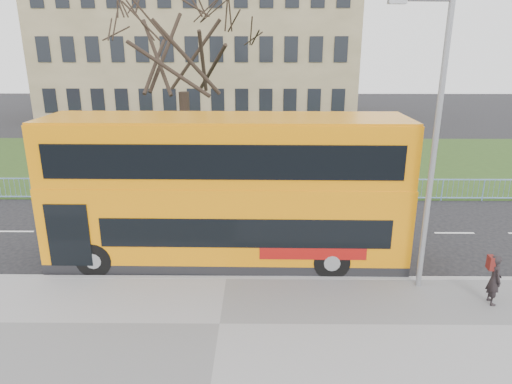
# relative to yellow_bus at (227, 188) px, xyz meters

# --- Properties ---
(ground) EXTENTS (120.00, 120.00, 0.00)m
(ground) POSITION_rel_yellow_bus_xyz_m (0.05, 0.01, -2.69)
(ground) COLOR black
(ground) RESTS_ON ground
(kerb) EXTENTS (80.00, 0.20, 0.14)m
(kerb) POSITION_rel_yellow_bus_xyz_m (0.05, -1.54, -2.62)
(kerb) COLOR gray
(kerb) RESTS_ON ground
(grass_verge) EXTENTS (80.00, 15.40, 0.08)m
(grass_verge) POSITION_rel_yellow_bus_xyz_m (0.05, 14.31, -2.65)
(grass_verge) COLOR #243B15
(grass_verge) RESTS_ON ground
(guard_railing) EXTENTS (40.00, 0.12, 1.10)m
(guard_railing) POSITION_rel_yellow_bus_xyz_m (0.05, 6.61, -2.14)
(guard_railing) COLOR #7CA5DD
(guard_railing) RESTS_ON ground
(bare_tree) EXTENTS (8.09, 8.09, 11.55)m
(bare_tree) POSITION_rel_yellow_bus_xyz_m (-2.95, 10.01, 3.17)
(bare_tree) COLOR black
(bare_tree) RESTS_ON grass_verge
(civic_building) EXTENTS (30.00, 15.00, 14.00)m
(civic_building) POSITION_rel_yellow_bus_xyz_m (-4.95, 35.01, 4.31)
(civic_building) COLOR #776A4C
(civic_building) RESTS_ON ground
(yellow_bus) EXTENTS (11.98, 3.00, 5.01)m
(yellow_bus) POSITION_rel_yellow_bus_xyz_m (0.00, 0.00, 0.00)
(yellow_bus) COLOR orange
(yellow_bus) RESTS_ON ground
(pedestrian) EXTENTS (0.39, 0.57, 1.51)m
(pedestrian) POSITION_rel_yellow_bus_xyz_m (7.86, -2.99, -1.81)
(pedestrian) COLOR black
(pedestrian) RESTS_ON pavement
(street_lamp) EXTENTS (1.77, 0.28, 8.32)m
(street_lamp) POSITION_rel_yellow_bus_xyz_m (5.97, -2.00, 2.00)
(street_lamp) COLOR gray
(street_lamp) RESTS_ON pavement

